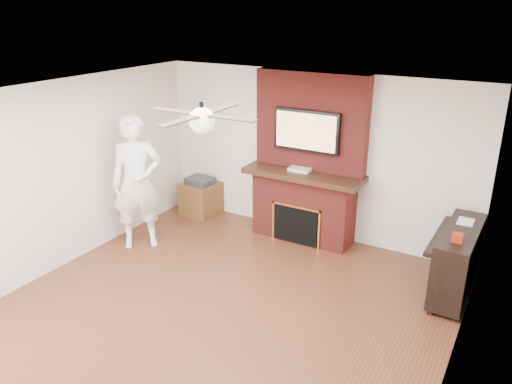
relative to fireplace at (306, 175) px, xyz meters
The scene contains 11 objects.
room_shell 2.56m from the fireplace, 90.00° to the right, with size 5.36×5.86×2.86m.
fireplace is the anchor object (origin of this frame).
tv 0.69m from the fireplace, 90.00° to the right, with size 1.00×0.08×0.60m.
ceiling_fan 2.88m from the fireplace, 90.00° to the right, with size 1.21×1.21×0.31m.
person 2.47m from the fireplace, 143.55° to the right, with size 0.72×0.48×1.96m, color white.
side_table 2.03m from the fireplace, behind, with size 0.60×0.60×0.65m.
piano 2.41m from the fireplace, 13.46° to the right, with size 0.51×1.33×0.96m.
cable_box 0.16m from the fireplace, 122.16° to the right, with size 0.32×0.18×0.05m, color silver.
candle_orange 0.97m from the fireplace, 119.38° to the right, with size 0.07×0.07×0.13m, color orange.
candle_green 0.97m from the fireplace, 97.06° to the right, with size 0.07×0.07×0.09m, color #3C8434.
candle_cream 0.96m from the fireplace, 75.53° to the right, with size 0.08×0.08×0.11m, color beige.
Camera 1 is at (2.86, -3.89, 3.40)m, focal length 35.00 mm.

